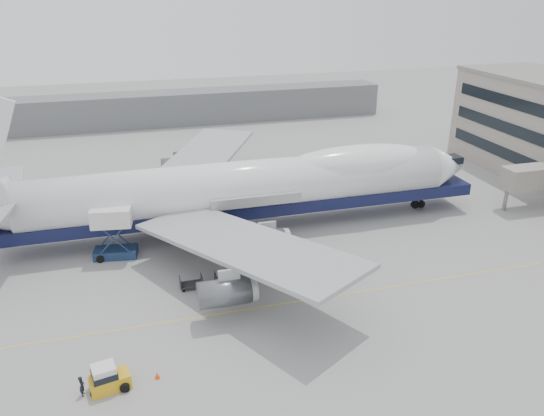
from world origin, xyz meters
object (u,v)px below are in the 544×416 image
object	(u,v)px
baggage_tug	(108,379)
airliner	(247,187)
ground_worker	(82,386)
catering_truck	(113,229)

from	to	relation	value
baggage_tug	airliner	bearing A→B (deg)	44.87
ground_worker	catering_truck	bearing A→B (deg)	-8.23
airliner	baggage_tug	bearing A→B (deg)	-123.69
airliner	baggage_tug	xyz separation A→B (m)	(-17.05, -25.58, -4.65)
airliner	catering_truck	xyz separation A→B (m)	(-16.27, -3.48, -2.19)
airliner	catering_truck	distance (m)	16.78
catering_truck	ground_worker	xyz separation A→B (m)	(-2.65, -22.27, -2.57)
baggage_tug	ground_worker	bearing A→B (deg)	173.88
catering_truck	baggage_tug	distance (m)	22.25
baggage_tug	ground_worker	xyz separation A→B (m)	(-1.87, -0.17, -0.11)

